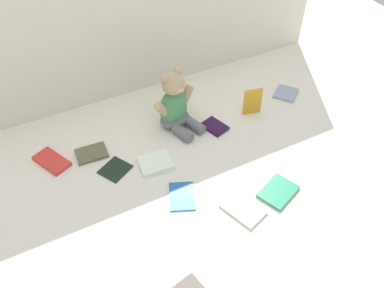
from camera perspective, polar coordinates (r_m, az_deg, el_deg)
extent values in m
plane|color=silver|center=(1.50, -2.32, -0.58)|extent=(3.20, 3.20, 0.00)
cube|color=beige|center=(1.64, -9.30, 16.59)|extent=(1.79, 0.03, 0.62)
ellipsoid|color=#4C8C59|center=(1.56, -2.67, 5.21)|extent=(0.14, 0.12, 0.16)
ellipsoid|color=slate|center=(1.59, -2.50, 3.72)|extent=(0.15, 0.13, 0.06)
sphere|color=tan|center=(1.48, -2.70, 8.60)|extent=(0.11, 0.11, 0.09)
ellipsoid|color=beige|center=(1.47, -1.81, 7.86)|extent=(0.04, 0.04, 0.03)
sphere|color=tan|center=(1.45, -3.89, 9.30)|extent=(0.04, 0.04, 0.03)
sphere|color=tan|center=(1.49, -2.09, 10.27)|extent=(0.04, 0.04, 0.03)
cylinder|color=tan|center=(1.50, -4.40, 4.84)|extent=(0.08, 0.05, 0.08)
cylinder|color=tan|center=(1.57, -0.84, 6.96)|extent=(0.08, 0.05, 0.08)
cylinder|color=slate|center=(1.53, -1.34, 1.55)|extent=(0.06, 0.10, 0.04)
cylinder|color=slate|center=(1.56, 0.40, 2.70)|extent=(0.06, 0.10, 0.04)
cube|color=white|center=(1.44, -5.26, -2.75)|extent=(0.12, 0.11, 0.02)
cube|color=orange|center=(1.64, 8.63, 6.02)|extent=(0.08, 0.03, 0.12)
cube|color=#8E96AC|center=(1.79, 13.21, 7.06)|extent=(0.13, 0.13, 0.01)
cube|color=#265FAE|center=(1.34, -1.43, -7.38)|extent=(0.12, 0.14, 0.01)
cube|color=#260F30|center=(1.58, 3.24, 2.51)|extent=(0.10, 0.11, 0.01)
cube|color=black|center=(1.45, -10.98, -3.38)|extent=(0.13, 0.13, 0.01)
cube|color=#2C8B62|center=(1.38, 12.18, -6.65)|extent=(0.15, 0.14, 0.01)
cube|color=white|center=(1.32, 7.31, -9.17)|extent=(0.13, 0.15, 0.01)
cube|color=brown|center=(1.52, -14.14, -1.30)|extent=(0.12, 0.09, 0.01)
cube|color=red|center=(1.53, -19.38, -2.31)|extent=(0.12, 0.15, 0.01)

